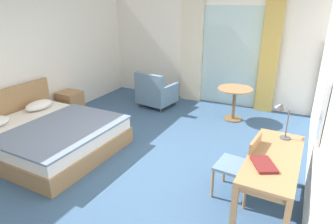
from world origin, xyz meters
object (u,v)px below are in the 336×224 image
desk_chair (242,163)px  round_cafe_table (235,96)px  closed_book (264,164)px  writing_desk (273,163)px  armchair_by_window (156,93)px  nightstand (70,104)px  desk_lamp (282,112)px  bed (48,136)px

desk_chair → round_cafe_table: desk_chair is taller
closed_book → desk_chair: bearing=99.1°
round_cafe_table → writing_desk: bearing=-67.4°
writing_desk → armchair_by_window: bearing=138.6°
nightstand → armchair_by_window: (1.40, 1.36, 0.06)m
nightstand → desk_lamp: size_ratio=1.14×
closed_book → round_cafe_table: size_ratio=0.46×
nightstand → armchair_by_window: 1.95m
bed → armchair_by_window: size_ratio=2.52×
desk_lamp → round_cafe_table: desk_lamp is taller
bed → writing_desk: size_ratio=1.51×
desk_lamp → armchair_by_window: (-2.96, 2.05, -0.76)m
nightstand → desk_lamp: (4.36, -0.69, 0.82)m
desk_chair → round_cafe_table: (-0.74, 2.55, 0.02)m
nightstand → desk_chair: bearing=-16.1°
desk_chair → desk_lamp: bearing=53.8°
closed_book → writing_desk: bearing=45.2°
closed_book → round_cafe_table: 3.11m
armchair_by_window → desk_lamp: bearing=-34.7°
bed → armchair_by_window: (0.62, 2.70, 0.07)m
writing_desk → closed_book: (-0.08, -0.26, 0.11)m
closed_book → armchair_by_window: bearing=106.7°
bed → closed_book: (3.52, -0.19, 0.51)m
nightstand → desk_lamp: desk_lamp is taller
desk_lamp → armchair_by_window: size_ratio=0.56×
desk_chair → desk_lamp: desk_lamp is taller
bed → writing_desk: bearing=1.2°
desk_lamp → round_cafe_table: bearing=117.5°
closed_book → round_cafe_table: closed_book is taller
bed → desk_chair: 3.25m
bed → nightstand: bearing=120.1°
writing_desk → bed: bearing=-178.8°
closed_book → armchair_by_window: size_ratio=0.38×
desk_chair → armchair_by_window: bearing=136.1°
desk_lamp → round_cafe_table: (-1.08, 2.08, -0.57)m
round_cafe_table → closed_book: bearing=-70.6°
bed → closed_book: size_ratio=6.60×
writing_desk → desk_chair: size_ratio=1.61×
writing_desk → desk_lamp: desk_lamp is taller
nightstand → closed_book: size_ratio=1.67×
bed → desk_lamp: size_ratio=4.49×
nightstand → desk_lamp: 4.49m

